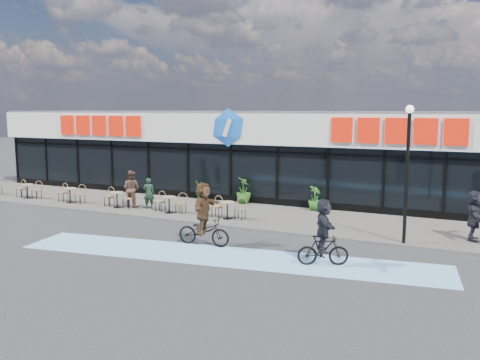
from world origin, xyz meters
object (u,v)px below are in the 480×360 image
object	(u,v)px
lamp_post	(407,161)
cyclist_b	(323,234)
potted_plant_mid	(244,190)
pedestrian_b	(474,215)
patron_right	(131,189)
cyclist_a	(204,218)
patron_left	(149,193)
potted_plant_left	(200,190)
potted_plant_right	(315,198)

from	to	relation	value
lamp_post	cyclist_b	xyz separation A→B (m)	(-1.92, -3.38, -1.98)
potted_plant_mid	pedestrian_b	xyz separation A→B (m)	(10.37, -2.94, 0.25)
potted_plant_mid	patron_right	xyz separation A→B (m)	(-4.41, -3.11, 0.23)
pedestrian_b	cyclist_b	size ratio (longest dim) A/B	0.87
potted_plant_mid	pedestrian_b	bearing A→B (deg)	-15.85
potted_plant_mid	cyclist_a	xyz separation A→B (m)	(1.89, -7.34, 0.22)
potted_plant_mid	cyclist_b	distance (m)	10.01
potted_plant_mid	cyclist_a	distance (m)	7.59
lamp_post	patron_left	distance (m)	11.85
lamp_post	patron_right	size ratio (longest dim) A/B	2.73
potted_plant_left	cyclist_a	bearing A→B (deg)	-59.21
lamp_post	cyclist_a	size ratio (longest dim) A/B	2.13
cyclist_a	potted_plant_right	bearing A→B (deg)	75.64
lamp_post	pedestrian_b	size ratio (longest dim) A/B	2.66
cyclist_b	patron_right	bearing A→B (deg)	156.37
patron_left	pedestrian_b	distance (m)	13.77
potted_plant_left	potted_plant_mid	size ratio (longest dim) A/B	0.82
pedestrian_b	potted_plant_mid	bearing A→B (deg)	75.98
patron_left	cyclist_b	size ratio (longest dim) A/B	0.71
patron_right	potted_plant_right	bearing A→B (deg)	-164.33
potted_plant_mid	potted_plant_left	bearing A→B (deg)	-178.20
pedestrian_b	cyclist_a	world-z (taller)	cyclist_a
potted_plant_left	pedestrian_b	bearing A→B (deg)	-12.62
cyclist_b	patron_left	bearing A→B (deg)	154.38
patron_right	patron_left	bearing A→B (deg)	174.02
cyclist_a	cyclist_b	distance (m)	4.41
cyclist_a	patron_left	bearing A→B (deg)	141.58
pedestrian_b	cyclist_b	bearing A→B (deg)	141.71
potted_plant_left	patron_right	bearing A→B (deg)	-123.02
lamp_post	cyclist_b	distance (m)	4.36
cyclist_b	potted_plant_left	bearing A→B (deg)	138.50
lamp_post	patron_right	xyz separation A→B (m)	(-12.61, 1.30, -1.98)
potted_plant_right	cyclist_b	xyz separation A→B (m)	(2.57, -7.57, 0.31)
lamp_post	patron_right	bearing A→B (deg)	174.11
potted_plant_mid	cyclist_b	bearing A→B (deg)	-51.13
potted_plant_right	pedestrian_b	distance (m)	7.19
patron_left	cyclist_a	size ratio (longest dim) A/B	0.65
potted_plant_left	cyclist_a	xyz separation A→B (m)	(4.33, -7.27, 0.34)
potted_plant_mid	potted_plant_right	bearing A→B (deg)	-3.50
lamp_post	potted_plant_right	bearing A→B (deg)	136.96
cyclist_b	cyclist_a	bearing A→B (deg)	174.17
lamp_post	patron_right	distance (m)	12.83
potted_plant_mid	cyclist_a	world-z (taller)	cyclist_a
lamp_post	pedestrian_b	world-z (taller)	lamp_post
lamp_post	potted_plant_left	xyz separation A→B (m)	(-10.64, 4.34, -2.33)
patron_right	lamp_post	bearing A→B (deg)	170.22
potted_plant_right	pedestrian_b	world-z (taller)	pedestrian_b
patron_right	pedestrian_b	bearing A→B (deg)	176.77
patron_left	pedestrian_b	bearing A→B (deg)	159.57
potted_plant_mid	cyclist_b	world-z (taller)	cyclist_b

